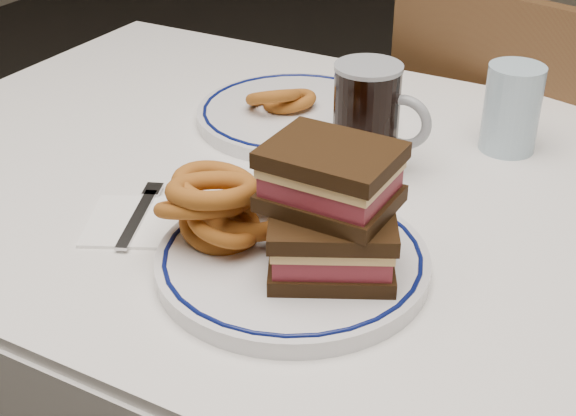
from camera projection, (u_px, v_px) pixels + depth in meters
The scene contains 11 objects.
dining_table at pixel (315, 247), 1.10m from camera, with size 1.27×0.87×0.75m.
chair_far at pixel (507, 190), 1.57m from camera, with size 0.51×0.51×0.89m.
main_plate at pixel (293, 261), 0.86m from camera, with size 0.30×0.30×0.02m.
reuben_sandwich at pixel (331, 210), 0.81m from camera, with size 0.16×0.15×0.13m.
onion_rings_main at pixel (221, 206), 0.87m from camera, with size 0.14×0.14×0.10m.
ketchup_ramekin at pixel (304, 204), 0.91m from camera, with size 0.06×0.06×0.03m.
beer_mug at pixel (368, 118), 1.03m from camera, with size 0.13×0.09×0.15m.
water_glass at pixel (512, 109), 1.09m from camera, with size 0.08×0.08×0.12m, color #A3C0D2.
far_plate at pixel (297, 114), 1.20m from camera, with size 0.30×0.30×0.02m.
onion_rings_far at pixel (281, 99), 1.19m from camera, with size 0.10×0.11×0.07m.
napkin_fork at pixel (138, 220), 0.95m from camera, with size 0.15×0.16×0.01m.
Camera 1 is at (0.41, -0.82, 1.25)m, focal length 50.00 mm.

